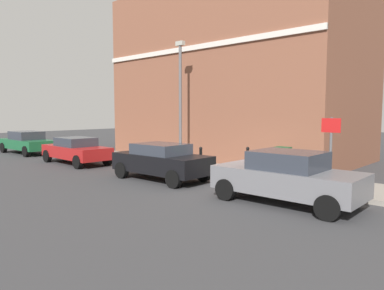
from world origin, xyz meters
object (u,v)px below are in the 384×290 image
car_grey (287,177)px  lamppost (180,97)px  car_black (161,161)px  bollard_near_cabinet (248,158)px  street_sign (331,143)px  car_red (76,150)px  car_green (27,142)px  utility_cabinet (283,163)px  bollard_far_kerb (201,159)px

car_grey → lamppost: 8.04m
car_black → bollard_near_cabinet: bearing=-123.8°
car_grey → car_black: car_grey is taller
car_grey → bollard_near_cabinet: bearing=-42.8°
street_sign → car_black: bearing=107.0°
car_red → car_green: bearing=-0.2°
car_black → car_green: size_ratio=0.90×
utility_cabinet → bollard_near_cabinet: utility_cabinet is taller
car_green → utility_cabinet: size_ratio=3.85×
car_black → car_red: car_black is taller
utility_cabinet → street_sign: bearing=-117.2°
car_grey → car_green: 17.94m
car_grey → car_red: bearing=-0.8°
car_green → street_sign: 18.53m
bollard_far_kerb → utility_cabinet: bearing=-68.4°
car_grey → car_red: (0.03, 11.64, -0.07)m
car_green → utility_cabinet: car_green is taller
car_black → utility_cabinet: car_black is taller
car_black → car_grey: bearing=178.2°
car_black → bollard_near_cabinet: (3.03, -1.92, -0.04)m
bollard_near_cabinet → utility_cabinet: bearing=-93.5°
utility_cabinet → car_red: bearing=106.5°
car_green → bollard_far_kerb: size_ratio=4.26×
bollard_near_cabinet → lamppost: 4.51m
car_black → car_green: 12.64m
street_sign → car_grey: bearing=164.3°
car_red → bollard_far_kerb: (1.73, -6.85, 0.01)m
car_black → car_red: 6.34m
utility_cabinet → bollard_far_kerb: 3.28m
car_green → bollard_near_cabinet: car_green is taller
utility_cabinet → lamppost: (-0.08, 5.32, 2.62)m
car_black → street_sign: street_sign is taller
car_red → street_sign: street_sign is taller
car_red → utility_cabinet: (2.94, -9.90, -0.02)m
car_red → street_sign: (1.78, -12.15, 0.96)m
bollard_near_cabinet → street_sign: street_sign is taller
car_red → bollard_far_kerb: size_ratio=4.18×
bollard_near_cabinet → lamppost: size_ratio=0.18×
car_black → street_sign: (1.77, -5.81, 0.92)m
car_grey → car_black: (0.03, 5.30, -0.03)m
car_black → lamppost: bearing=-59.6°
car_grey → street_sign: street_sign is taller
bollard_far_kerb → lamppost: (1.13, 2.27, 2.60)m
car_black → car_green: same height
car_red → bollard_far_kerb: car_red is taller
car_grey → bollard_far_kerb: bearing=-20.8°
bollard_near_cabinet → lamppost: (-0.18, 3.68, 2.60)m
car_red → car_green: (0.20, 6.29, 0.03)m
street_sign → bollard_far_kerb: bearing=90.6°
car_green → bollard_far_kerb: 13.23m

